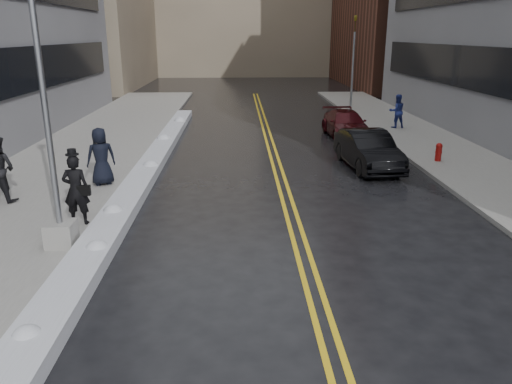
{
  "coord_description": "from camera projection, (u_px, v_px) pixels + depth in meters",
  "views": [
    {
      "loc": [
        0.98,
        -9.25,
        5.04
      ],
      "look_at": [
        1.4,
        2.49,
        1.3
      ],
      "focal_mm": 35.0,
      "sensor_mm": 36.0,
      "label": 1
    }
  ],
  "objects": [
    {
      "name": "ground",
      "position": [
        193.0,
        289.0,
        10.3
      ],
      "size": [
        160.0,
        160.0,
        0.0
      ],
      "primitive_type": "plane",
      "color": "black",
      "rests_on": "ground"
    },
    {
      "name": "car_black",
      "position": [
        368.0,
        150.0,
        19.36
      ],
      "size": [
        1.94,
        4.56,
        1.46
      ],
      "primitive_type": "imported",
      "rotation": [
        0.0,
        0.0,
        0.09
      ],
      "color": "black",
      "rests_on": "ground"
    },
    {
      "name": "pedestrian_east",
      "position": [
        397.0,
        111.0,
        26.9
      ],
      "size": [
        0.92,
        0.75,
        1.79
      ],
      "primitive_type": "imported",
      "rotation": [
        0.0,
        0.0,
        3.22
      ],
      "color": "navy",
      "rests_on": "sidewalk_east"
    },
    {
      "name": "car_maroon",
      "position": [
        346.0,
        124.0,
        25.29
      ],
      "size": [
        1.99,
        4.57,
        1.31
      ],
      "primitive_type": "imported",
      "rotation": [
        0.0,
        0.0,
        0.04
      ],
      "color": "#3B090E",
      "rests_on": "ground"
    },
    {
      "name": "sidewalk_east",
      "position": [
        462.0,
        162.0,
        20.14
      ],
      "size": [
        4.0,
        50.0,
        0.15
      ],
      "primitive_type": "cube",
      "color": "gray",
      "rests_on": "ground"
    },
    {
      "name": "pedestrian_fedora",
      "position": [
        76.0,
        190.0,
        13.17
      ],
      "size": [
        0.69,
        0.46,
        1.89
      ],
      "primitive_type": "imported",
      "rotation": [
        0.0,
        0.0,
        3.15
      ],
      "color": "black",
      "rests_on": "sidewalk_west"
    },
    {
      "name": "snow_ridge",
      "position": [
        143.0,
        177.0,
        17.78
      ],
      "size": [
        0.9,
        30.0,
        0.34
      ],
      "primitive_type": "cube",
      "color": "silver",
      "rests_on": "ground"
    },
    {
      "name": "lane_line_right",
      "position": [
        281.0,
        166.0,
        19.91
      ],
      "size": [
        0.12,
        50.0,
        0.01
      ],
      "primitive_type": "cube",
      "color": "gold",
      "rests_on": "ground"
    },
    {
      "name": "lamppost",
      "position": [
        50.0,
        149.0,
        11.32
      ],
      "size": [
        0.65,
        0.65,
        7.62
      ],
      "color": "gray",
      "rests_on": "sidewalk_west"
    },
    {
      "name": "fire_hydrant",
      "position": [
        439.0,
        151.0,
        19.97
      ],
      "size": [
        0.26,
        0.26,
        0.73
      ],
      "color": "maroon",
      "rests_on": "sidewalk_east"
    },
    {
      "name": "traffic_signal",
      "position": [
        353.0,
        60.0,
        32.42
      ],
      "size": [
        0.16,
        0.2,
        6.0
      ],
      "color": "gray",
      "rests_on": "sidewalk_east"
    },
    {
      "name": "pedestrian_c",
      "position": [
        101.0,
        156.0,
        16.66
      ],
      "size": [
        1.12,
        0.96,
        1.94
      ],
      "primitive_type": "imported",
      "rotation": [
        0.0,
        0.0,
        3.58
      ],
      "color": "black",
      "rests_on": "sidewalk_west"
    },
    {
      "name": "lane_line_left",
      "position": [
        273.0,
        166.0,
        19.9
      ],
      "size": [
        0.12,
        50.0,
        0.01
      ],
      "primitive_type": "cube",
      "color": "gold",
      "rests_on": "ground"
    },
    {
      "name": "sidewalk_west",
      "position": [
        68.0,
        166.0,
        19.61
      ],
      "size": [
        5.5,
        50.0,
        0.15
      ],
      "primitive_type": "cube",
      "color": "gray",
      "rests_on": "ground"
    }
  ]
}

